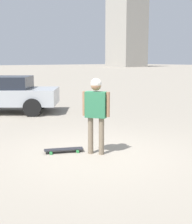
# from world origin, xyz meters

# --- Properties ---
(ground_plane) EXTENTS (220.00, 220.00, 0.00)m
(ground_plane) POSITION_xyz_m (0.00, 0.00, 0.00)
(ground_plane) COLOR gray
(person) EXTENTS (0.51, 0.41, 1.63)m
(person) POSITION_xyz_m (0.00, 0.00, 1.02)
(person) COLOR #7A6B56
(person) RESTS_ON ground_plane
(skateboard) EXTENTS (0.55, 0.85, 0.08)m
(skateboard) POSITION_xyz_m (0.52, 0.48, 0.06)
(skateboard) COLOR #232328
(skateboard) RESTS_ON ground_plane
(car_parked_near) EXTENTS (3.96, 4.30, 1.38)m
(car_parked_near) POSITION_xyz_m (6.39, -0.66, 0.73)
(car_parked_near) COLOR #ADB2B7
(car_parked_near) RESTS_ON ground_plane
(building_block_distant) EXTENTS (8.69, 9.02, 24.00)m
(building_block_distant) POSITION_xyz_m (61.70, -61.60, 12.00)
(building_block_distant) COLOR #9E998E
(building_block_distant) RESTS_ON ground_plane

